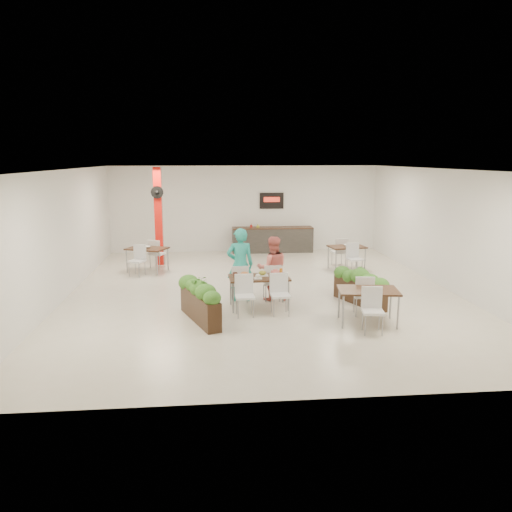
{
  "coord_description": "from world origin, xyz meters",
  "views": [
    {
      "loc": [
        -1.37,
        -12.67,
        3.49
      ],
      "look_at": [
        -0.22,
        -0.62,
        1.1
      ],
      "focal_mm": 35.0,
      "sensor_mm": 36.0,
      "label": 1
    }
  ],
  "objects": [
    {
      "name": "diner_man",
      "position": [
        -0.62,
        -0.72,
        0.91
      ],
      "size": [
        0.68,
        0.46,
        1.82
      ],
      "primitive_type": "imported",
      "rotation": [
        0.0,
        0.0,
        3.18
      ],
      "color": "#28AEA1",
      "rests_on": "ground"
    },
    {
      "name": "diner_woman",
      "position": [
        0.18,
        -0.72,
        0.8
      ],
      "size": [
        0.8,
        0.63,
        1.6
      ],
      "primitive_type": "imported",
      "rotation": [
        0.0,
        0.0,
        3.18
      ],
      "color": "#EE7269",
      "rests_on": "ground"
    },
    {
      "name": "main_table",
      "position": [
        -0.23,
        -1.37,
        0.64
      ],
      "size": [
        1.43,
        1.66,
        0.92
      ],
      "rotation": [
        0.0,
        0.0,
        0.04
      ],
      "color": "black",
      "rests_on": "ground"
    },
    {
      "name": "red_column",
      "position": [
        -3.0,
        3.79,
        1.64
      ],
      "size": [
        0.4,
        0.41,
        3.2
      ],
      "color": "red",
      "rests_on": "ground"
    },
    {
      "name": "side_table_b",
      "position": [
        2.96,
        2.47,
        0.62
      ],
      "size": [
        1.2,
        1.66,
        0.92
      ],
      "rotation": [
        0.0,
        0.0,
        0.15
      ],
      "color": "black",
      "rests_on": "ground"
    },
    {
      "name": "service_counter",
      "position": [
        1.0,
        5.65,
        0.49
      ],
      "size": [
        3.0,
        0.64,
        2.2
      ],
      "color": "#2A2926",
      "rests_on": "ground"
    },
    {
      "name": "side_table_a",
      "position": [
        -3.29,
        2.75,
        0.63
      ],
      "size": [
        1.4,
        1.65,
        0.92
      ],
      "rotation": [
        0.0,
        0.0,
        -0.43
      ],
      "color": "black",
      "rests_on": "ground"
    },
    {
      "name": "ground",
      "position": [
        0.0,
        0.0,
        0.0
      ],
      "size": [
        12.0,
        12.0,
        0.0
      ],
      "primitive_type": "plane",
      "color": "beige",
      "rests_on": "ground"
    },
    {
      "name": "planter_left",
      "position": [
        -1.59,
        -2.21,
        0.51
      ],
      "size": [
        0.92,
        1.85,
        1.02
      ],
      "rotation": [
        0.0,
        0.0,
        1.92
      ],
      "color": "black",
      "rests_on": "ground"
    },
    {
      "name": "room_shell",
      "position": [
        0.0,
        0.0,
        2.01
      ],
      "size": [
        10.1,
        12.1,
        3.22
      ],
      "color": "white",
      "rests_on": "ground"
    },
    {
      "name": "side_table_c",
      "position": [
        1.97,
        -2.73,
        0.63
      ],
      "size": [
        1.35,
        1.66,
        0.92
      ],
      "rotation": [
        0.0,
        0.0,
        -0.14
      ],
      "color": "black",
      "rests_on": "ground"
    },
    {
      "name": "planter_right",
      "position": [
        2.24,
        -1.3,
        0.48
      ],
      "size": [
        0.94,
        1.66,
        0.92
      ],
      "rotation": [
        0.0,
        0.0,
        1.97
      ],
      "color": "black",
      "rests_on": "ground"
    }
  ]
}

